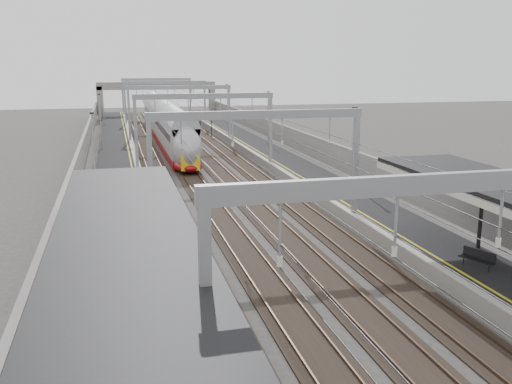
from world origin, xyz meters
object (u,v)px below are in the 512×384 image
overbridge (157,90)px  train (166,127)px  signal_green (135,120)px  bench (478,257)px

overbridge → train: 35.13m
overbridge → signal_green: bearing=-101.0°
overbridge → bench: size_ratio=12.78×
overbridge → train: (-1.50, -34.96, -3.16)m
signal_green → train: bearing=-65.6°
train → signal_green: train is taller
bench → signal_green: bearing=101.9°
bench → signal_green: 63.16m
train → bench: size_ratio=29.46×
overbridge → bench: (7.83, -88.60, -3.79)m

